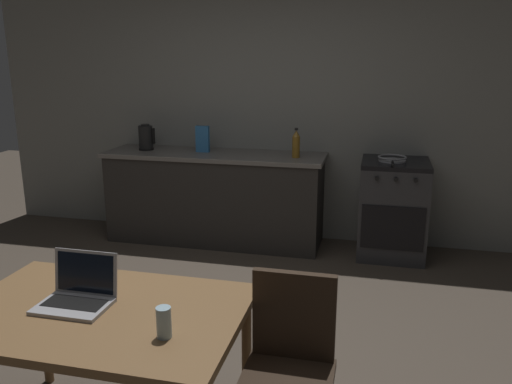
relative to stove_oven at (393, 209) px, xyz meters
name	(u,v)px	position (x,y,z in m)	size (l,w,h in m)	color
ground_plane	(187,356)	(-1.25, -2.06, -0.45)	(12.00, 12.00, 0.00)	#473D33
back_wall	(299,97)	(-0.95, 0.35, 0.97)	(6.40, 0.10, 2.84)	gray
kitchen_counter	(215,197)	(-1.72, 0.00, 0.00)	(2.16, 0.64, 0.90)	#282623
stove_oven	(393,209)	(0.00, 0.00, 0.00)	(0.60, 0.62, 0.90)	#2D2D30
dining_table	(101,323)	(-1.34, -2.85, 0.20)	(1.30, 0.85, 0.71)	brown
chair	(289,360)	(-0.49, -2.74, 0.06)	(0.40, 0.40, 0.89)	#2D2116
laptop	(77,295)	(-1.47, -2.83, 0.31)	(0.32, 0.25, 0.23)	#99999E
electric_kettle	(146,138)	(-2.43, 0.00, 0.57)	(0.17, 0.15, 0.26)	black
bottle	(296,144)	(-0.91, -0.05, 0.58)	(0.07, 0.07, 0.27)	#8C601E
frying_pan	(392,159)	(-0.03, -0.03, 0.47)	(0.26, 0.43, 0.05)	gray
drinking_glass	(164,322)	(-0.97, -3.00, 0.33)	(0.06, 0.06, 0.13)	#99B7C6
cereal_box	(203,139)	(-1.84, 0.02, 0.58)	(0.13, 0.05, 0.26)	#3372B2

